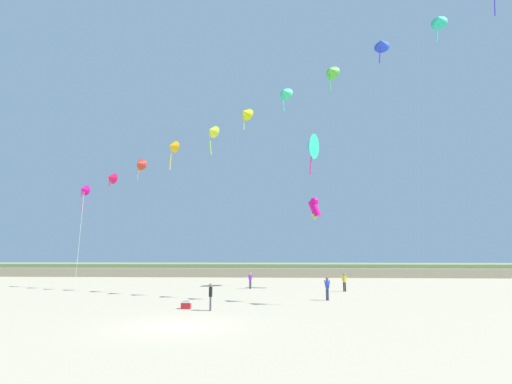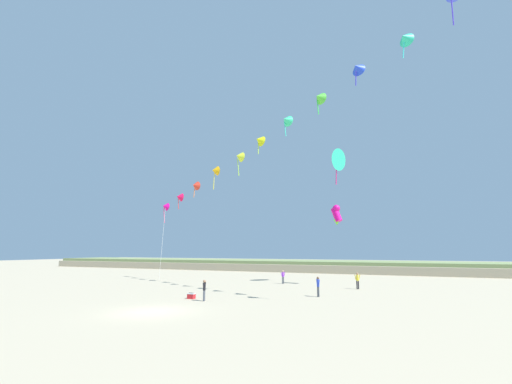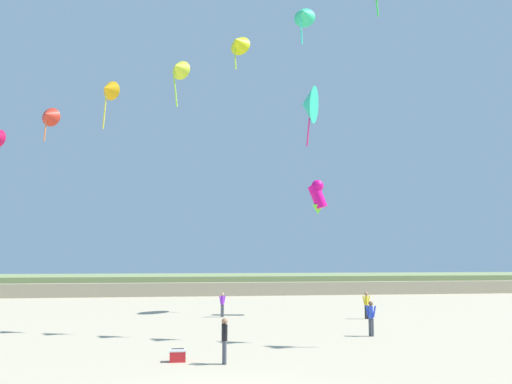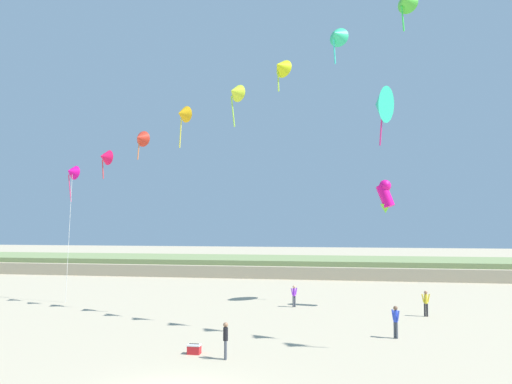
# 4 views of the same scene
# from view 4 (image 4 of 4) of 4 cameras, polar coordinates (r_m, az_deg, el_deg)

# --- Properties ---
(dune_ridge) EXTENTS (120.00, 13.77, 1.84)m
(dune_ridge) POSITION_cam_4_polar(r_m,az_deg,el_deg) (63.96, 5.07, -7.76)
(dune_ridge) COLOR tan
(dune_ridge) RESTS_ON ground
(person_near_left) EXTENTS (0.21, 0.55, 1.57)m
(person_near_left) POSITION_cam_4_polar(r_m,az_deg,el_deg) (24.01, -3.22, -15.09)
(person_near_left) COLOR #474C56
(person_near_left) RESTS_ON ground
(person_near_right) EXTENTS (0.42, 0.49, 1.63)m
(person_near_right) POSITION_cam_4_polar(r_m,az_deg,el_deg) (29.05, 14.48, -12.87)
(person_near_right) COLOR #474C56
(person_near_right) RESTS_ON ground
(person_mid_center) EXTENTS (0.56, 0.22, 1.60)m
(person_mid_center) POSITION_cam_4_polar(r_m,az_deg,el_deg) (36.20, 17.45, -10.95)
(person_mid_center) COLOR black
(person_mid_center) RESTS_ON ground
(person_far_left) EXTENTS (0.45, 0.39, 1.51)m
(person_far_left) POSITION_cam_4_polar(r_m,az_deg,el_deg) (38.53, 4.03, -10.71)
(person_far_left) COLOR #474C56
(person_far_left) RESTS_ON ground
(kite_banner_string) EXTENTS (35.57, 15.37, 21.53)m
(kite_banner_string) POSITION_cam_4_polar(r_m,az_deg,el_deg) (32.49, 2.65, 13.29)
(kite_banner_string) COLOR #D80B7E
(large_kite_low_lead) EXTENTS (1.47, 1.14, 2.30)m
(large_kite_low_lead) POSITION_cam_4_polar(r_m,az_deg,el_deg) (38.37, 13.45, -0.31)
(large_kite_low_lead) COLOR #EF0E86
(large_kite_mid_trail) EXTENTS (2.21, 2.89, 4.36)m
(large_kite_mid_trail) POSITION_cam_4_polar(r_m,az_deg,el_deg) (40.94, 13.01, 8.95)
(large_kite_mid_trail) COLOR #2CD4A0
(beach_cooler) EXTENTS (0.58, 0.41, 0.46)m
(beach_cooler) POSITION_cam_4_polar(r_m,az_deg,el_deg) (25.22, -6.53, -16.11)
(beach_cooler) COLOR red
(beach_cooler) RESTS_ON ground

